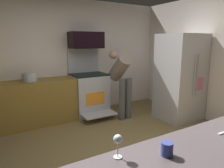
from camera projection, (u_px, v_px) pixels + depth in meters
ground_plane at (119, 160)px, 2.96m from camera, size 5.20×4.80×0.02m
wall_back at (63, 58)px, 4.66m from camera, size 5.20×0.12×2.60m
lower_cabinet_run at (27, 104)px, 4.08m from camera, size 2.40×0.60×0.90m
oven_range at (89, 93)px, 4.73m from camera, size 0.76×0.98×1.51m
microwave at (86, 40)px, 4.57m from camera, size 0.74×0.38×0.36m
refrigerator at (180, 77)px, 4.41m from camera, size 0.86×0.78×1.82m
person_cook at (121, 78)px, 4.49m from camera, size 0.31×0.70×1.47m
wine_glass_near at (118, 141)px, 1.36m from camera, size 0.06×0.06×0.16m
mug_coffee at (167, 149)px, 1.40m from camera, size 0.08×0.08×0.09m
stock_pot at (29, 77)px, 4.02m from camera, size 0.28×0.28×0.17m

